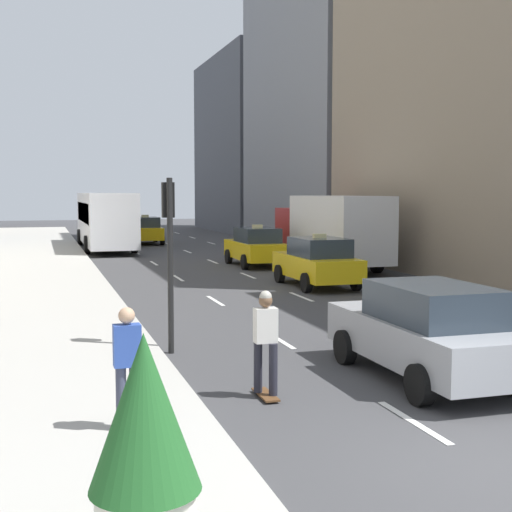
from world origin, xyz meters
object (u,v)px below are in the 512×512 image
at_px(sedan_black_near, 427,331).
at_px(pedestrian_near_curb, 127,362).
at_px(traffic_light_pole, 169,236).
at_px(skateboarder, 266,339).
at_px(city_bus, 105,218).
at_px(taxi_second, 317,262).
at_px(taxi_third, 145,230).
at_px(box_truck, 331,229).
at_px(planter_with_shrub, 145,439).
at_px(taxi_lead, 256,246).

distance_m(sedan_black_near, pedestrian_near_curb, 5.65).
distance_m(pedestrian_near_curb, traffic_light_pole, 5.43).
height_order(skateboarder, pedestrian_near_curb, pedestrian_near_curb).
relative_size(city_bus, traffic_light_pole, 3.23).
bearing_deg(city_bus, taxi_second, -73.48).
relative_size(taxi_second, city_bus, 0.38).
bearing_deg(taxi_second, taxi_third, 97.10).
relative_size(taxi_second, traffic_light_pole, 1.22).
distance_m(taxi_third, skateboarder, 34.98).
bearing_deg(box_truck, planter_with_shrub, -116.67).
bearing_deg(skateboarder, box_truck, 64.04).
distance_m(box_truck, skateboarder, 19.80).
height_order(pedestrian_near_curb, traffic_light_pole, traffic_light_pole).
xyz_separation_m(taxi_second, traffic_light_pole, (-6.75, -8.67, 1.53)).
bearing_deg(traffic_light_pole, pedestrian_near_curb, -106.26).
distance_m(planter_with_shrub, pedestrian_near_curb, 3.28).
distance_m(taxi_third, traffic_light_pole, 31.43).
bearing_deg(taxi_lead, skateboarder, -106.60).
relative_size(skateboarder, traffic_light_pole, 0.48).
xyz_separation_m(city_bus, skateboarder, (-0.25, -31.29, -0.82)).
relative_size(taxi_second, taxi_third, 1.00).
xyz_separation_m(skateboarder, planter_with_shrub, (-2.60, -4.62, 0.19)).
distance_m(taxi_third, box_truck, 17.96).
height_order(taxi_third, traffic_light_pole, traffic_light_pole).
distance_m(sedan_black_near, box_truck, 18.45).
xyz_separation_m(skateboarder, traffic_light_pole, (-0.89, 3.70, 1.45)).
bearing_deg(pedestrian_near_curb, box_truck, 60.07).
xyz_separation_m(taxi_third, skateboarder, (-3.06, -34.84, 0.08)).
bearing_deg(taxi_second, box_truck, 62.73).
relative_size(city_bus, box_truck, 1.38).
height_order(sedan_black_near, city_bus, city_bus).
height_order(box_truck, skateboarder, box_truck).
relative_size(taxi_lead, box_truck, 0.52).
height_order(taxi_third, pedestrian_near_curb, taxi_third).
distance_m(taxi_second, pedestrian_near_curb, 15.99).
height_order(taxi_lead, skateboarder, taxi_lead).
relative_size(skateboarder, pedestrian_near_curb, 1.06).
bearing_deg(sedan_black_near, taxi_second, 77.00).
xyz_separation_m(taxi_lead, taxi_second, (0.00, -7.31, 0.00)).
xyz_separation_m(taxi_second, box_truck, (2.80, 5.43, 0.83)).
distance_m(taxi_third, city_bus, 4.62).
xyz_separation_m(city_bus, traffic_light_pole, (-1.14, -27.59, 0.62)).
relative_size(taxi_lead, skateboarder, 2.52).
relative_size(taxi_third, planter_with_shrub, 2.26).
bearing_deg(city_bus, traffic_light_pole, -92.36).
relative_size(taxi_lead, planter_with_shrub, 2.26).
bearing_deg(planter_with_shrub, skateboarder, 60.69).
distance_m(sedan_black_near, skateboarder, 3.07).
bearing_deg(planter_with_shrub, taxi_lead, 70.80).
height_order(skateboarder, planter_with_shrub, planter_with_shrub).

